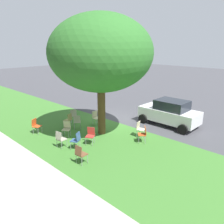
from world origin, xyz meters
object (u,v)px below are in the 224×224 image
at_px(chair_8, 143,133).
at_px(parked_car, 170,113).
at_px(chair_0, 96,117).
at_px(chair_10, 77,121).
at_px(chair_9, 36,125).
at_px(street_tree, 101,54).
at_px(chair_3, 60,138).
at_px(chair_4, 76,139).
at_px(chair_7, 73,115).
at_px(chair_5, 80,153).
at_px(chair_6, 67,128).
at_px(chair_2, 91,134).
at_px(chair_1, 69,119).
at_px(chair_11, 140,128).

height_order(chair_8, parked_car, parked_car).
distance_m(chair_0, chair_10, 1.37).
bearing_deg(chair_9, street_tree, -136.53).
relative_size(street_tree, chair_3, 7.46).
bearing_deg(chair_4, chair_7, -34.70).
xyz_separation_m(street_tree, parked_car, (-2.14, -3.93, -3.67)).
bearing_deg(chair_5, chair_6, -25.10).
distance_m(chair_2, chair_9, 3.59).
height_order(chair_4, chair_8, same).
height_order(chair_1, chair_5, same).
bearing_deg(chair_2, chair_10, -20.81).
bearing_deg(chair_0, chair_6, 96.53).
bearing_deg(chair_8, chair_4, 56.50).
distance_m(chair_1, chair_9, 1.98).
xyz_separation_m(chair_4, chair_10, (2.13, -1.70, 0.00)).
xyz_separation_m(chair_7, chair_11, (-4.66, -1.09, 0.00)).
bearing_deg(chair_4, chair_6, -19.57).
distance_m(chair_10, parked_car, 5.84).
xyz_separation_m(chair_3, chair_7, (2.64, -2.77, 0.00)).
relative_size(chair_3, chair_6, 1.00).
relative_size(chair_0, chair_6, 1.00).
distance_m(chair_3, chair_4, 0.83).
height_order(chair_2, chair_7, same).
bearing_deg(chair_10, chair_4, 141.36).
xyz_separation_m(chair_6, chair_10, (0.49, -1.12, 0.00)).
bearing_deg(chair_4, chair_9, 6.28).
bearing_deg(chair_11, chair_5, 89.24).
bearing_deg(parked_car, chair_2, 73.83).
height_order(chair_3, chair_6, same).
relative_size(chair_0, chair_11, 1.00).
height_order(chair_7, chair_8, same).
relative_size(chair_0, chair_8, 1.00).
xyz_separation_m(street_tree, chair_10, (1.58, 0.56, -3.99)).
xyz_separation_m(street_tree, chair_3, (0.13, 2.73, -3.99)).
bearing_deg(chair_3, chair_11, -117.70).
distance_m(chair_2, chair_6, 1.71).
xyz_separation_m(chair_6, chair_8, (-3.56, -2.32, 0.00)).
height_order(chair_5, chair_6, same).
height_order(chair_6, parked_car, parked_car).
relative_size(chair_1, chair_4, 1.00).
distance_m(chair_6, chair_8, 4.25).
height_order(chair_5, chair_10, same).
distance_m(chair_0, chair_2, 2.94).
relative_size(chair_1, chair_2, 1.00).
height_order(chair_9, chair_11, same).
bearing_deg(chair_8, street_tree, 14.64).
xyz_separation_m(chair_5, chair_10, (3.42, -2.49, 0.00)).
xyz_separation_m(chair_2, chair_6, (1.69, 0.29, 0.00)).
distance_m(chair_8, chair_9, 6.17).
bearing_deg(chair_1, chair_7, -54.54).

